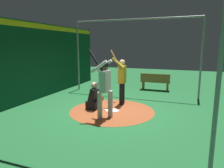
% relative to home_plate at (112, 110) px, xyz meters
% --- Properties ---
extents(ground_plane, '(26.85, 26.85, 0.00)m').
position_rel_home_plate_xyz_m(ground_plane, '(0.00, 0.00, -0.01)').
color(ground_plane, '#216633').
extents(dirt_circle, '(2.94, 2.94, 0.01)m').
position_rel_home_plate_xyz_m(dirt_circle, '(0.00, 0.00, -0.01)').
color(dirt_circle, '#9E4C28').
rests_on(dirt_circle, ground).
extents(home_plate, '(0.59, 0.59, 0.01)m').
position_rel_home_plate_xyz_m(home_plate, '(0.00, 0.00, 0.00)').
color(home_plate, white).
rests_on(home_plate, dirt_circle).
extents(batter, '(0.68, 0.49, 2.13)m').
position_rel_home_plate_xyz_m(batter, '(0.04, -0.75, 1.09)').
color(batter, '#BCBCC0').
rests_on(batter, ground).
extents(catcher, '(0.58, 0.40, 0.98)m').
position_rel_home_plate_xyz_m(catcher, '(-0.67, -0.03, 0.37)').
color(catcher, black).
rests_on(catcher, ground).
extents(visitor, '(0.55, 0.50, 2.09)m').
position_rel_home_plate_xyz_m(visitor, '(0.06, 0.92, 0.99)').
color(visitor, black).
rests_on(visitor, ground).
extents(back_wall, '(0.23, 10.85, 3.18)m').
position_rel_home_plate_xyz_m(back_wall, '(-3.61, 0.00, 1.59)').
color(back_wall, '#0C3D26').
rests_on(back_wall, ground).
extents(cage_frame, '(5.83, 5.64, 3.42)m').
position_rel_home_plate_xyz_m(cage_frame, '(0.00, 0.00, 2.35)').
color(cage_frame, gray).
rests_on(cage_frame, ground).
extents(bench, '(1.47, 0.36, 0.85)m').
position_rel_home_plate_xyz_m(bench, '(0.86, 3.94, 0.42)').
color(bench, olive).
rests_on(bench, ground).
extents(baseball_0, '(0.07, 0.07, 0.07)m').
position_rel_home_plate_xyz_m(baseball_0, '(-0.28, 0.99, 0.03)').
color(baseball_0, white).
rests_on(baseball_0, dirt_circle).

